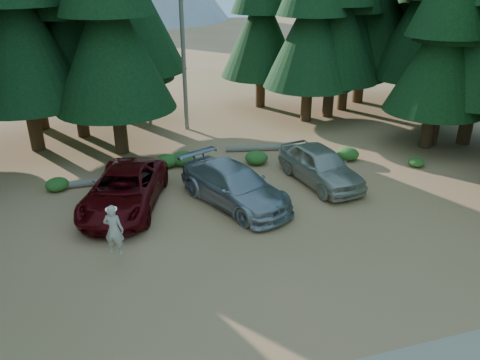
% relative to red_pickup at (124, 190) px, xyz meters
% --- Properties ---
extents(ground, '(160.00, 160.00, 0.00)m').
position_rel_red_pickup_xyz_m(ground, '(3.48, -5.19, -0.80)').
color(ground, '#A07A44').
rests_on(ground, ground).
extents(forest_belt_north, '(36.00, 7.00, 22.00)m').
position_rel_red_pickup_xyz_m(forest_belt_north, '(3.48, 9.81, -0.80)').
color(forest_belt_north, black).
rests_on(forest_belt_north, ground).
extents(snag_front, '(0.24, 0.24, 12.00)m').
position_rel_red_pickup_xyz_m(snag_front, '(4.28, 9.31, 5.20)').
color(snag_front, '#706459').
rests_on(snag_front, ground).
extents(snag_back, '(0.20, 0.20, 10.00)m').
position_rel_red_pickup_xyz_m(snag_back, '(2.28, 10.81, 4.20)').
color(snag_back, '#706459').
rests_on(snag_back, ground).
extents(red_pickup, '(4.34, 6.27, 1.59)m').
position_rel_red_pickup_xyz_m(red_pickup, '(0.00, 0.00, 0.00)').
color(red_pickup, '#53070A').
rests_on(red_pickup, ground).
extents(silver_minivan_center, '(4.23, 5.93, 1.59)m').
position_rel_red_pickup_xyz_m(silver_minivan_center, '(4.32, -0.93, 0.00)').
color(silver_minivan_center, '#9EA1A6').
rests_on(silver_minivan_center, ground).
extents(silver_minivan_right, '(2.65, 5.13, 1.67)m').
position_rel_red_pickup_xyz_m(silver_minivan_right, '(8.56, -0.03, 0.04)').
color(silver_minivan_right, '#B8B5A4').
rests_on(silver_minivan_right, ground).
extents(frisbee_player, '(0.77, 0.66, 1.78)m').
position_rel_red_pickup_xyz_m(frisbee_player, '(-0.56, -3.92, 0.45)').
color(frisbee_player, beige).
rests_on(frisbee_player, ground).
extents(log_left, '(4.50, 0.39, 0.32)m').
position_rel_red_pickup_xyz_m(log_left, '(-0.37, 2.53, -0.64)').
color(log_left, '#706459').
rests_on(log_left, ground).
extents(log_mid, '(3.00, 0.33, 0.25)m').
position_rel_red_pickup_xyz_m(log_mid, '(3.92, 3.72, -0.67)').
color(log_mid, '#706459').
rests_on(log_mid, ground).
extents(log_right, '(4.40, 1.15, 0.28)m').
position_rel_red_pickup_xyz_m(log_right, '(7.69, 4.46, -0.65)').
color(log_right, '#706459').
rests_on(log_right, ground).
extents(shrub_far_left, '(0.99, 0.99, 0.55)m').
position_rel_red_pickup_xyz_m(shrub_far_left, '(-2.74, 2.51, -0.52)').
color(shrub_far_left, '#1C5E1D').
rests_on(shrub_far_left, ground).
extents(shrub_left, '(0.73, 0.73, 0.40)m').
position_rel_red_pickup_xyz_m(shrub_left, '(-0.30, 3.48, -0.60)').
color(shrub_left, '#1C5E1D').
rests_on(shrub_left, ground).
extents(shrub_center_left, '(1.08, 1.08, 0.60)m').
position_rel_red_pickup_xyz_m(shrub_center_left, '(2.21, 3.79, -0.50)').
color(shrub_center_left, '#1C5E1D').
rests_on(shrub_center_left, ground).
extents(shrub_center_right, '(1.19, 1.19, 0.65)m').
position_rel_red_pickup_xyz_m(shrub_center_right, '(3.07, 3.79, -0.47)').
color(shrub_center_right, '#1C5E1D').
rests_on(shrub_center_right, ground).
extents(shrub_right, '(1.13, 1.13, 0.62)m').
position_rel_red_pickup_xyz_m(shrub_right, '(6.55, 2.90, -0.49)').
color(shrub_right, '#1C5E1D').
rests_on(shrub_right, ground).
extents(shrub_far_right, '(1.10, 1.10, 0.61)m').
position_rel_red_pickup_xyz_m(shrub_far_right, '(11.15, 2.08, -0.49)').
color(shrub_far_right, '#1C5E1D').
rests_on(shrub_far_right, ground).
extents(shrub_edge_east, '(0.76, 0.76, 0.42)m').
position_rel_red_pickup_xyz_m(shrub_edge_east, '(13.92, 0.31, -0.59)').
color(shrub_edge_east, '#1C5E1D').
rests_on(shrub_edge_east, ground).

